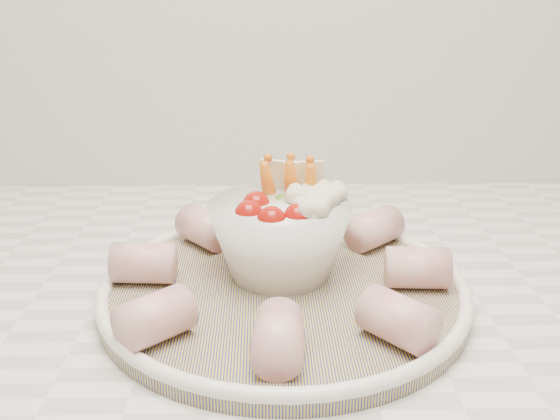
{
  "coord_description": "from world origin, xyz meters",
  "views": [
    {
      "loc": [
        -0.19,
        0.94,
        1.19
      ],
      "look_at": [
        -0.18,
        1.45,
        1.0
      ],
      "focal_mm": 40.0,
      "sensor_mm": 36.0,
      "label": 1
    }
  ],
  "objects": [
    {
      "name": "veggie_bowl",
      "position": [
        -0.17,
        1.45,
        0.97
      ],
      "size": [
        0.13,
        0.13,
        0.1
      ],
      "color": "white",
      "rests_on": "serving_platter"
    },
    {
      "name": "serving_platter",
      "position": [
        -0.17,
        1.43,
        0.93
      ],
      "size": [
        0.32,
        0.32,
        0.02
      ],
      "color": "navy",
      "rests_on": "kitchen_counter"
    },
    {
      "name": "cured_meat_rolls",
      "position": [
        -0.17,
        1.43,
        0.95
      ],
      "size": [
        0.29,
        0.3,
        0.04
      ],
      "color": "#BF575D",
      "rests_on": "serving_platter"
    }
  ]
}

